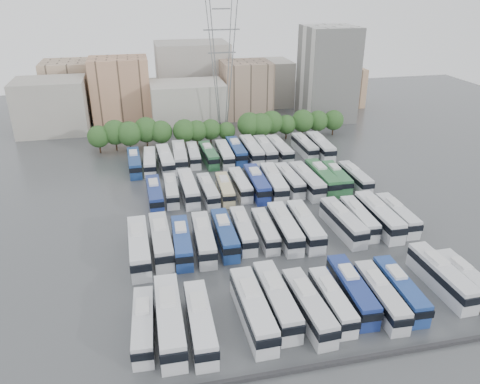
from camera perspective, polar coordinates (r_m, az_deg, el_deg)
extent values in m
plane|color=#424447|center=(80.77, 3.13, -3.70)|extent=(220.00, 220.00, 0.00)
cube|color=#2D2D30|center=(55.67, 12.73, -19.51)|extent=(56.00, 0.50, 0.50)
cylinder|color=black|center=(116.79, -16.69, 5.12)|extent=(0.36, 0.36, 2.18)
sphere|color=#234C1E|center=(115.87, -16.86, 6.49)|extent=(5.22, 5.22, 5.22)
cylinder|color=black|center=(117.18, -14.83, 5.48)|extent=(0.36, 0.36, 2.47)
sphere|color=#234C1E|center=(116.15, -15.01, 7.04)|extent=(5.93, 5.93, 5.93)
cylinder|color=black|center=(115.64, -13.20, 5.39)|extent=(0.36, 0.36, 2.42)
sphere|color=#234C1E|center=(114.62, -13.36, 6.94)|extent=(5.82, 5.82, 5.82)
cylinder|color=black|center=(117.10, -11.24, 5.85)|extent=(0.36, 0.36, 2.53)
sphere|color=#234C1E|center=(116.05, -11.38, 7.45)|extent=(6.08, 6.08, 6.08)
cylinder|color=black|center=(116.28, -9.51, 5.79)|extent=(0.36, 0.36, 2.29)
sphere|color=#234C1E|center=(115.31, -9.61, 7.24)|extent=(5.49, 5.49, 5.49)
cylinder|color=black|center=(116.17, -6.73, 5.95)|extent=(0.36, 0.36, 2.33)
sphere|color=#234C1E|center=(115.18, -6.81, 7.44)|extent=(5.59, 5.59, 5.59)
cylinder|color=black|center=(116.77, -5.25, 6.08)|extent=(0.36, 0.36, 2.16)
sphere|color=#234C1E|center=(115.86, -5.30, 7.45)|extent=(5.18, 5.18, 5.18)
cylinder|color=black|center=(117.80, -3.55, 6.29)|extent=(0.36, 0.36, 2.12)
sphere|color=#234C1E|center=(116.91, -3.59, 7.63)|extent=(5.08, 5.08, 5.08)
cylinder|color=black|center=(118.22, -1.63, 6.33)|extent=(0.36, 0.36, 1.83)
sphere|color=#234C1E|center=(117.45, -1.65, 7.47)|extent=(4.38, 4.38, 4.38)
cylinder|color=black|center=(119.11, 1.13, 6.65)|extent=(0.36, 0.36, 2.52)
sphere|color=#234C1E|center=(118.08, 1.14, 8.23)|extent=(6.05, 6.05, 6.05)
cylinder|color=black|center=(119.26, 2.51, 6.64)|extent=(0.36, 0.36, 2.46)
sphere|color=#234C1E|center=(118.26, 2.54, 8.18)|extent=(5.90, 5.90, 5.90)
cylinder|color=black|center=(121.64, 3.84, 6.98)|extent=(0.36, 0.36, 2.45)
sphere|color=#234C1E|center=(120.66, 3.88, 8.48)|extent=(5.88, 5.88, 5.88)
cylinder|color=black|center=(122.53, 5.63, 6.95)|extent=(0.36, 0.36, 2.05)
sphere|color=#234C1E|center=(121.71, 5.68, 8.19)|extent=(4.91, 4.91, 4.91)
cylinder|color=black|center=(123.94, 7.57, 7.15)|extent=(0.36, 0.36, 2.41)
sphere|color=#234C1E|center=(122.99, 7.66, 8.60)|extent=(5.78, 5.78, 5.78)
cylinder|color=black|center=(125.66, 9.37, 7.24)|extent=(0.36, 0.36, 2.23)
sphere|color=#234C1E|center=(124.79, 9.47, 8.56)|extent=(5.35, 5.35, 5.35)
cylinder|color=black|center=(127.23, 11.23, 7.31)|extent=(0.36, 0.36, 2.19)
sphere|color=#234C1E|center=(126.38, 11.34, 8.59)|extent=(5.26, 5.26, 5.26)
cube|color=#9E998E|center=(135.77, -21.96, 9.69)|extent=(18.00, 14.00, 14.00)
cube|color=tan|center=(139.39, -14.34, 11.92)|extent=(16.00, 12.00, 18.00)
cube|color=#ADA89E|center=(132.93, -6.36, 10.59)|extent=(20.00, 14.00, 12.00)
cube|color=gray|center=(141.18, 0.74, 12.42)|extent=(14.00, 12.00, 16.00)
cube|color=gray|center=(151.90, -5.81, 13.97)|extent=(22.00, 16.00, 20.00)
cube|color=tan|center=(150.43, -19.69, 11.79)|extent=(16.00, 14.00, 16.00)
cube|color=#A39E93|center=(154.68, 2.66, 13.13)|extent=(18.00, 14.00, 14.00)
cube|color=tan|center=(157.33, 11.92, 12.46)|extent=(14.00, 12.00, 12.00)
cube|color=gray|center=(146.17, -10.18, 11.27)|extent=(12.00, 10.00, 10.00)
cube|color=silver|center=(139.44, 10.65, 13.95)|extent=(14.00, 14.00, 26.00)
cylinder|color=slate|center=(119.75, -2.98, 14.51)|extent=(2.90, 2.91, 33.83)
cylinder|color=slate|center=(123.63, -3.30, 14.83)|extent=(2.90, 2.91, 33.83)
cylinder|color=slate|center=(120.47, -1.04, 14.60)|extent=(2.90, 2.91, 33.83)
cylinder|color=slate|center=(124.33, -1.42, 14.92)|extent=(2.90, 2.91, 33.83)
cube|color=slate|center=(120.31, -2.30, 21.42)|extent=(4.50, 0.30, 0.30)
cube|color=slate|center=(120.70, -2.26, 19.17)|extent=(9.00, 0.30, 0.30)
cube|color=slate|center=(121.37, -2.22, 16.61)|extent=(7.00, 0.30, 0.30)
cube|color=silver|center=(57.77, -11.67, -15.68)|extent=(2.88, 11.12, 3.12)
cube|color=black|center=(57.28, -11.73, -15.31)|extent=(3.00, 11.29, 0.92)
cube|color=silver|center=(57.73, -11.80, -13.46)|extent=(1.70, 3.01, 0.40)
cube|color=silver|center=(57.45, -8.57, -15.22)|extent=(2.97, 13.39, 3.79)
cube|color=black|center=(56.86, -8.60, -14.77)|extent=(3.11, 13.59, 1.11)
cube|color=silver|center=(57.43, -8.83, -12.52)|extent=(1.93, 3.58, 0.49)
cube|color=silver|center=(56.95, -4.87, -15.63)|extent=(2.81, 12.22, 3.45)
cube|color=black|center=(56.41, -4.87, -15.22)|extent=(2.94, 12.41, 1.01)
cube|color=silver|center=(56.89, -5.13, -13.16)|extent=(1.78, 3.28, 0.45)
cube|color=silver|center=(58.42, 1.57, -14.16)|extent=(3.00, 13.07, 3.69)
cube|color=black|center=(57.85, 1.62, -13.72)|extent=(3.14, 13.27, 1.09)
cube|color=silver|center=(58.38, 1.17, -11.60)|extent=(1.91, 3.51, 0.48)
cube|color=silver|center=(60.05, 4.44, -13.04)|extent=(2.88, 12.70, 3.59)
cube|color=black|center=(59.52, 4.51, -12.61)|extent=(3.01, 12.89, 1.05)
cube|color=silver|center=(60.04, 4.05, -10.62)|extent=(1.84, 3.40, 0.46)
cube|color=silver|center=(59.63, 8.31, -13.69)|extent=(3.13, 12.18, 3.42)
cube|color=black|center=(59.12, 8.41, -13.28)|extent=(3.26, 12.37, 1.01)
cube|color=silver|center=(59.55, 7.86, -11.37)|extent=(1.86, 3.30, 0.44)
cube|color=silver|center=(61.27, 11.13, -12.93)|extent=(2.31, 10.85, 3.07)
cube|color=black|center=(60.82, 11.23, -12.57)|extent=(2.42, 11.02, 0.90)
cube|color=silver|center=(61.22, 10.77, -10.90)|extent=(1.54, 2.89, 0.40)
cube|color=navy|center=(63.28, 13.45, -11.62)|extent=(3.03, 12.10, 3.40)
cube|color=black|center=(62.79, 13.57, -11.22)|extent=(3.16, 12.28, 1.00)
cube|color=silver|center=(63.29, 13.10, -9.44)|extent=(1.83, 3.27, 0.44)
cube|color=silver|center=(63.37, 16.73, -12.07)|extent=(2.94, 11.67, 3.28)
cube|color=black|center=(62.90, 16.86, -11.69)|extent=(3.06, 11.85, 0.97)
cube|color=silver|center=(63.34, 16.38, -9.97)|extent=(1.77, 3.15, 0.42)
cube|color=navy|center=(65.25, 18.90, -11.23)|extent=(2.92, 11.52, 3.24)
cube|color=black|center=(64.81, 19.03, -10.86)|extent=(3.04, 11.70, 0.95)
cube|color=silver|center=(65.24, 18.54, -9.22)|extent=(1.75, 3.11, 0.42)
cube|color=silver|center=(69.51, 23.33, -9.47)|extent=(2.91, 12.48, 3.52)
cube|color=black|center=(69.05, 23.50, -9.07)|extent=(3.03, 12.67, 1.04)
cube|color=silver|center=(69.48, 22.87, -7.44)|extent=(1.83, 3.35, 0.46)
cube|color=silver|center=(70.75, 25.81, -9.58)|extent=(2.45, 10.79, 3.05)
cube|color=black|center=(70.36, 25.97, -9.24)|extent=(2.56, 10.96, 0.90)
cube|color=silver|center=(70.70, 25.42, -7.85)|extent=(1.57, 2.89, 0.39)
cube|color=silver|center=(71.58, -12.19, -6.62)|extent=(3.10, 13.33, 3.76)
cube|color=black|center=(71.07, -12.24, -6.19)|extent=(3.24, 13.53, 1.11)
cube|color=silver|center=(71.96, -12.41, -4.50)|extent=(1.95, 3.58, 0.49)
cube|color=silver|center=(72.70, -9.59, -5.93)|extent=(2.97, 12.74, 3.59)
cube|color=black|center=(72.21, -9.62, -5.52)|extent=(3.10, 12.93, 1.06)
cube|color=silver|center=(73.07, -9.82, -3.94)|extent=(1.87, 3.42, 0.46)
cube|color=navy|center=(72.16, -7.10, -6.13)|extent=(2.88, 11.81, 3.32)
cube|color=black|center=(71.71, -7.12, -5.75)|extent=(3.01, 11.99, 0.98)
cube|color=silver|center=(72.49, -7.27, -4.27)|extent=(1.77, 3.18, 0.43)
cube|color=silver|center=(72.50, -4.45, -5.78)|extent=(3.01, 12.27, 3.45)
cube|color=black|center=(72.03, -4.45, -5.39)|extent=(3.14, 12.46, 1.02)
cube|color=silver|center=(72.85, -4.63, -3.85)|extent=(1.84, 3.31, 0.45)
cube|color=navy|center=(73.59, -1.88, -5.24)|extent=(2.60, 11.92, 3.37)
cube|color=black|center=(73.14, -1.86, -4.86)|extent=(2.72, 12.10, 0.99)
cube|color=silver|center=(73.93, -2.11, -3.40)|extent=(1.71, 3.18, 0.44)
cube|color=silver|center=(74.90, 0.37, -4.73)|extent=(2.70, 11.32, 3.19)
cube|color=black|center=(74.48, 0.39, -4.37)|extent=(2.82, 11.49, 0.94)
cube|color=silver|center=(75.24, 0.16, -3.01)|extent=(1.68, 3.04, 0.41)
cube|color=silver|center=(75.09, 3.08, -4.75)|extent=(2.59, 10.74, 3.03)
cube|color=black|center=(74.69, 3.11, -4.42)|extent=(2.70, 10.90, 0.89)
cube|color=silver|center=(75.40, 2.87, -3.13)|extent=(1.60, 2.89, 0.39)
cube|color=silver|center=(75.52, 5.47, -4.43)|extent=(2.93, 12.53, 3.53)
cube|color=black|center=(75.06, 5.53, -4.04)|extent=(3.06, 12.72, 1.04)
cube|color=silver|center=(75.88, 5.21, -2.56)|extent=(1.84, 3.36, 0.46)
cube|color=silver|center=(76.45, 7.94, -4.17)|extent=(3.02, 12.61, 3.55)
cube|color=black|center=(75.99, 8.00, -3.78)|extent=(3.15, 12.80, 1.04)
cube|color=silver|center=(76.81, 7.66, -2.31)|extent=(1.87, 3.39, 0.46)
cube|color=silver|center=(78.79, 12.41, -3.63)|extent=(3.27, 12.50, 3.51)
cube|color=black|center=(78.36, 12.51, -3.25)|extent=(3.40, 12.69, 1.03)
cube|color=silver|center=(79.09, 12.04, -1.86)|extent=(1.92, 3.39, 0.45)
cube|color=silver|center=(80.93, 14.29, -3.16)|extent=(2.78, 11.38, 3.20)
cube|color=black|center=(80.54, 14.37, -2.82)|extent=(2.90, 11.55, 0.94)
cube|color=silver|center=(81.25, 14.02, -1.57)|extent=(1.70, 3.07, 0.41)
cube|color=silver|center=(81.84, 16.54, -2.91)|extent=(2.81, 13.07, 3.70)
cube|color=black|center=(81.40, 16.65, -2.52)|extent=(2.94, 13.27, 1.09)
cube|color=silver|center=(82.19, 16.19, -1.11)|extent=(1.86, 3.49, 0.48)
cube|color=silver|center=(83.78, 18.58, -2.71)|extent=(2.58, 11.46, 3.24)
cube|color=black|center=(83.40, 18.68, -2.38)|extent=(2.70, 11.63, 0.95)
cube|color=silver|center=(84.08, 18.28, -1.17)|extent=(1.66, 3.07, 0.42)
cube|color=navy|center=(88.23, -10.35, -0.29)|extent=(2.73, 11.67, 3.29)
cube|color=black|center=(87.84, -10.38, 0.04)|extent=(2.85, 11.84, 0.97)
cube|color=silver|center=(88.80, -10.52, 1.18)|extent=(1.72, 3.13, 0.43)
cube|color=silver|center=(89.53, -8.38, 0.14)|extent=(2.48, 10.69, 3.02)
cube|color=black|center=(89.17, -8.39, 0.45)|extent=(2.59, 10.85, 0.89)
cube|color=silver|center=(90.05, -8.50, 1.48)|extent=(1.56, 2.87, 0.39)
cube|color=silver|center=(89.40, -6.30, 0.40)|extent=(2.88, 12.34, 3.48)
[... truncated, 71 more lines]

